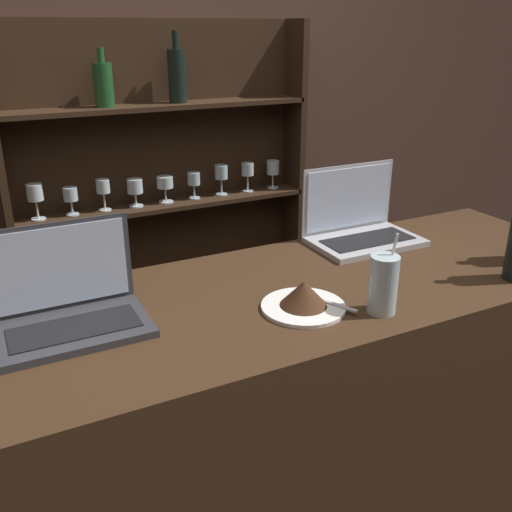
# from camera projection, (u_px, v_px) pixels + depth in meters

# --- Properties ---
(bar_counter) EXTENTS (2.03, 0.65, 1.04)m
(bar_counter) POSITION_uv_depth(u_px,v_px,m) (278.00, 447.00, 1.71)
(bar_counter) COLOR #382314
(bar_counter) RESTS_ON ground_plane
(back_wall) EXTENTS (7.00, 0.06, 2.70)m
(back_wall) POSITION_uv_depth(u_px,v_px,m) (136.00, 111.00, 2.48)
(back_wall) COLOR #4C3328
(back_wall) RESTS_ON ground_plane
(back_shelf) EXTENTS (1.34, 0.18, 1.73)m
(back_shelf) POSITION_uv_depth(u_px,v_px,m) (164.00, 212.00, 2.61)
(back_shelf) COLOR #332114
(back_shelf) RESTS_ON ground_plane
(laptop_near) EXTENTS (0.34, 0.22, 0.24)m
(laptop_near) POSITION_uv_depth(u_px,v_px,m) (69.00, 305.00, 1.32)
(laptop_near) COLOR #333338
(laptop_near) RESTS_ON bar_counter
(laptop_far) EXTENTS (0.35, 0.22, 0.24)m
(laptop_far) POSITION_uv_depth(u_px,v_px,m) (359.00, 225.00, 1.86)
(laptop_far) COLOR #ADADB2
(laptop_far) RESTS_ON bar_counter
(cake_plate) EXTENTS (0.21, 0.21, 0.08)m
(cake_plate) POSITION_uv_depth(u_px,v_px,m) (304.00, 298.00, 1.41)
(cake_plate) COLOR white
(cake_plate) RESTS_ON bar_counter
(water_glass) EXTENTS (0.07, 0.07, 0.20)m
(water_glass) POSITION_uv_depth(u_px,v_px,m) (383.00, 284.00, 1.38)
(water_glass) COLOR silver
(water_glass) RESTS_ON bar_counter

